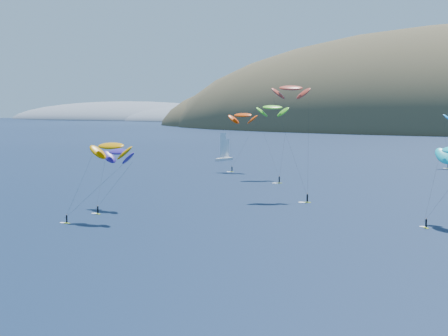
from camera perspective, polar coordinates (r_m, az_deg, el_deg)
headland at (r=929.07m, az=-7.40°, el=4.24°), size 460.00×250.00×60.00m
sailboat at (r=247.92m, az=0.02°, el=0.95°), size 10.19×8.92×12.19m
kitesurfer_1 at (r=206.51m, az=1.74°, el=4.85°), size 9.72×6.72×21.26m
kitesurfer_2 at (r=120.72m, az=-10.29°, el=2.00°), size 10.66×9.05×16.65m
kitesurfer_3 at (r=187.46m, az=4.46°, el=5.54°), size 12.17×15.88×23.84m
kitesurfer_9 at (r=148.35m, az=6.14°, el=7.26°), size 11.68×10.03×28.39m
kitesurfer_10 at (r=134.75m, az=-9.63°, el=1.48°), size 8.99×11.47×14.47m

